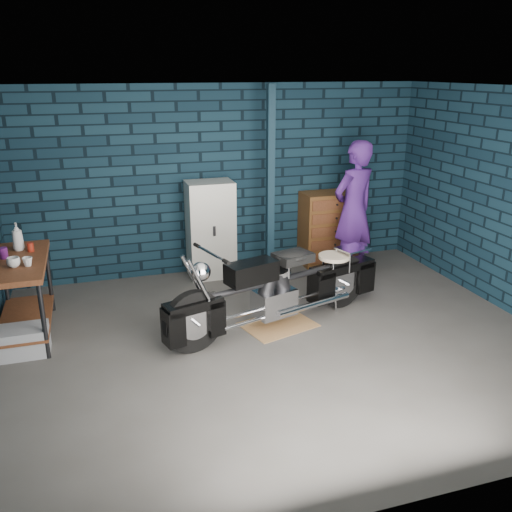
{
  "coord_description": "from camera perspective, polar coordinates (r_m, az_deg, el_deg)",
  "views": [
    {
      "loc": [
        -1.83,
        -5.07,
        2.89
      ],
      "look_at": [
        -0.17,
        0.3,
        0.93
      ],
      "focal_mm": 38.0,
      "sensor_mm": 36.0,
      "label": 1
    }
  ],
  "objects": [
    {
      "name": "workbench",
      "position": [
        6.6,
        -23.35,
        -4.11
      ],
      "size": [
        0.6,
        1.4,
        0.91
      ],
      "primitive_type": "cube",
      "color": "brown",
      "rests_on": "ground"
    },
    {
      "name": "mug_purple",
      "position": [
        6.55,
        -25.04,
        0.29
      ],
      "size": [
        0.1,
        0.1,
        0.12
      ],
      "primitive_type": "cylinder",
      "rotation": [
        0.0,
        0.0,
        0.15
      ],
      "color": "#611B6C",
      "rests_on": "workbench"
    },
    {
      "name": "cup_a",
      "position": [
        6.22,
        -24.16,
        -0.6
      ],
      "size": [
        0.16,
        0.16,
        0.11
      ],
      "primitive_type": "imported",
      "rotation": [
        0.0,
        0.0,
        0.22
      ],
      "color": "#C7B496",
      "rests_on": "workbench"
    },
    {
      "name": "bottle",
      "position": [
        6.74,
        -23.82,
        1.88
      ],
      "size": [
        0.14,
        0.14,
        0.32
      ],
      "primitive_type": "imported",
      "rotation": [
        0.0,
        0.0,
        0.17
      ],
      "color": "#93959B",
      "rests_on": "workbench"
    },
    {
      "name": "tool_chest",
      "position": [
        8.39,
        7.69,
        2.89
      ],
      "size": [
        0.84,
        0.47,
        1.12
      ],
      "primitive_type": "cube",
      "color": "brown",
      "rests_on": "ground"
    },
    {
      "name": "locker",
      "position": [
        7.78,
        -4.78,
        2.76
      ],
      "size": [
        0.65,
        0.47,
        1.4
      ],
      "primitive_type": "cube",
      "color": "beige",
      "rests_on": "ground"
    },
    {
      "name": "storage_bin",
      "position": [
        6.3,
        -23.17,
        -8.23
      ],
      "size": [
        0.49,
        0.35,
        0.31
      ],
      "primitive_type": "cube",
      "color": "#93959B",
      "rests_on": "ground"
    },
    {
      "name": "motorcycle",
      "position": [
        6.27,
        2.41,
        -2.81
      ],
      "size": [
        2.55,
        1.33,
        1.09
      ],
      "primitive_type": null,
      "rotation": [
        0.0,
        0.0,
        0.28
      ],
      "color": "black",
      "rests_on": "ground"
    },
    {
      "name": "person",
      "position": [
        7.83,
        10.24,
        4.79
      ],
      "size": [
        0.83,
        0.68,
        1.97
      ],
      "primitive_type": "imported",
      "rotation": [
        0.0,
        0.0,
        3.47
      ],
      "color": "#481F75",
      "rests_on": "ground"
    },
    {
      "name": "drip_mat",
      "position": [
        6.49,
        2.34,
        -7.23
      ],
      "size": [
        0.95,
        0.81,
        0.01
      ],
      "primitive_type": "cube",
      "rotation": [
        0.0,
        0.0,
        0.28
      ],
      "color": "olive",
      "rests_on": "ground"
    },
    {
      "name": "support_post",
      "position": [
        7.57,
        1.51,
        7.44
      ],
      "size": [
        0.1,
        0.1,
        2.7
      ],
      "primitive_type": "cube",
      "color": "#102533",
      "rests_on": "ground"
    },
    {
      "name": "mug_red",
      "position": [
        6.67,
        -22.67,
        0.87
      ],
      "size": [
        0.09,
        0.09,
        0.1
      ],
      "primitive_type": "cylinder",
      "rotation": [
        0.0,
        0.0,
        0.25
      ],
      "color": "maroon",
      "rests_on": "workbench"
    },
    {
      "name": "cup_b",
      "position": [
        6.19,
        -22.91,
        -0.55
      ],
      "size": [
        0.13,
        0.13,
        0.1
      ],
      "primitive_type": "imported",
      "rotation": [
        0.0,
        0.0,
        -0.3
      ],
      "color": "#C7B496",
      "rests_on": "workbench"
    },
    {
      "name": "ground",
      "position": [
        6.11,
        2.38,
        -9.04
      ],
      "size": [
        6.0,
        6.0,
        0.0
      ],
      "primitive_type": "plane",
      "color": "#4B4946",
      "rests_on": "ground"
    },
    {
      "name": "shop_stool",
      "position": [
        6.89,
        8.09,
        -2.65
      ],
      "size": [
        0.46,
        0.46,
        0.7
      ],
      "primitive_type": null,
      "rotation": [
        0.0,
        0.0,
        0.24
      ],
      "color": "#C7B496",
      "rests_on": "ground"
    },
    {
      "name": "room_walls",
      "position": [
        5.99,
        0.84,
        9.71
      ],
      "size": [
        6.02,
        5.01,
        2.71
      ],
      "color": "black",
      "rests_on": "ground"
    }
  ]
}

